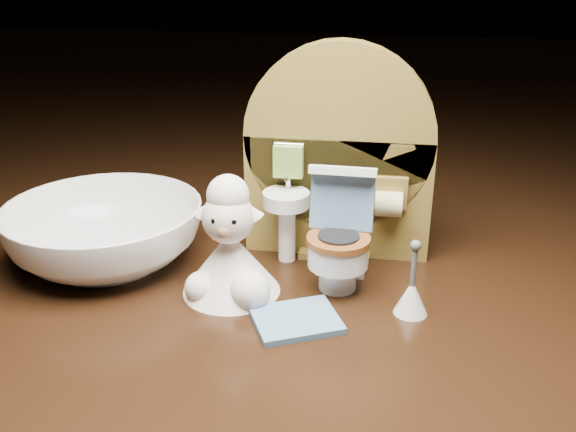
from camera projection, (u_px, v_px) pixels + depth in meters
The scene contains 6 objects.
backdrop_panel at pixel (337, 166), 0.44m from camera, with size 0.13×0.05×0.15m.
toy_toilet at pixel (340, 242), 0.41m from camera, with size 0.04×0.05×0.08m.
bath_mat at pixel (296, 320), 0.38m from camera, with size 0.05×0.04×0.00m, color #587FA9.
toilet_brush at pixel (412, 294), 0.39m from camera, with size 0.02×0.02×0.05m.
plush_lamb at pixel (230, 253), 0.40m from camera, with size 0.06×0.06×0.08m.
ceramic_bowl at pixel (105, 234), 0.45m from camera, with size 0.13×0.13×0.04m, color white.
Camera 1 is at (0.03, -0.35, 0.21)m, focal length 40.00 mm.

